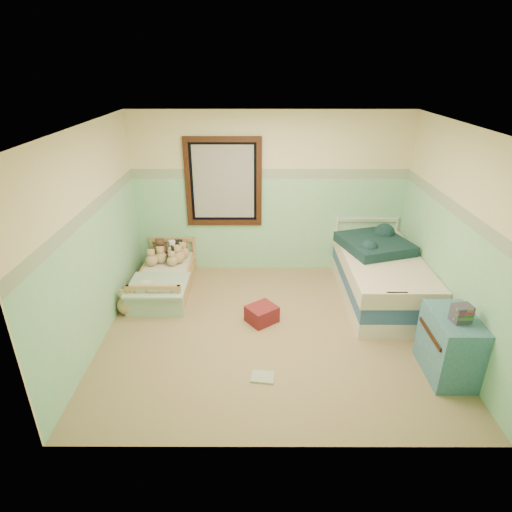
{
  "coord_description": "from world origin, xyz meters",
  "views": [
    {
      "loc": [
        -0.19,
        -4.49,
        3.11
      ],
      "look_at": [
        -0.2,
        0.35,
        0.88
      ],
      "focal_mm": 29.6,
      "sensor_mm": 36.0,
      "label": 1
    }
  ],
  "objects_px": {
    "plush_floor_cream": "(147,295)",
    "plush_floor_tan": "(127,305)",
    "dresser": "(450,345)",
    "red_pillow": "(262,314)",
    "floor_book": "(263,377)",
    "toddler_bed_frame": "(166,284)",
    "twin_bed_frame": "(378,292)"
  },
  "relations": [
    {
      "from": "toddler_bed_frame",
      "to": "red_pillow",
      "type": "distance_m",
      "value": 1.67
    },
    {
      "from": "plush_floor_cream",
      "to": "dresser",
      "type": "distance_m",
      "value": 3.9
    },
    {
      "from": "red_pillow",
      "to": "floor_book",
      "type": "bearing_deg",
      "value": -90.05
    },
    {
      "from": "twin_bed_frame",
      "to": "red_pillow",
      "type": "xyz_separation_m",
      "value": [
        -1.68,
        -0.6,
        0.0
      ]
    },
    {
      "from": "plush_floor_tan",
      "to": "twin_bed_frame",
      "type": "height_order",
      "value": "plush_floor_tan"
    },
    {
      "from": "toddler_bed_frame",
      "to": "plush_floor_cream",
      "type": "relative_size",
      "value": 6.07
    },
    {
      "from": "twin_bed_frame",
      "to": "floor_book",
      "type": "xyz_separation_m",
      "value": [
        -1.68,
        -1.69,
        -0.1
      ]
    },
    {
      "from": "toddler_bed_frame",
      "to": "dresser",
      "type": "distance_m",
      "value": 3.9
    },
    {
      "from": "twin_bed_frame",
      "to": "plush_floor_cream",
      "type": "bearing_deg",
      "value": -177.85
    },
    {
      "from": "toddler_bed_frame",
      "to": "floor_book",
      "type": "distance_m",
      "value": 2.42
    },
    {
      "from": "toddler_bed_frame",
      "to": "plush_floor_cream",
      "type": "distance_m",
      "value": 0.43
    },
    {
      "from": "floor_book",
      "to": "plush_floor_tan",
      "type": "bearing_deg",
      "value": 152.0
    },
    {
      "from": "toddler_bed_frame",
      "to": "floor_book",
      "type": "relative_size",
      "value": 5.89
    },
    {
      "from": "twin_bed_frame",
      "to": "dresser",
      "type": "xyz_separation_m",
      "value": [
        0.31,
        -1.6,
        0.25
      ]
    },
    {
      "from": "twin_bed_frame",
      "to": "plush_floor_tan",
      "type": "bearing_deg",
      "value": -173.48
    },
    {
      "from": "toddler_bed_frame",
      "to": "red_pillow",
      "type": "height_order",
      "value": "red_pillow"
    },
    {
      "from": "plush_floor_cream",
      "to": "dresser",
      "type": "bearing_deg",
      "value": -22.21
    },
    {
      "from": "plush_floor_tan",
      "to": "red_pillow",
      "type": "relative_size",
      "value": 0.71
    },
    {
      "from": "red_pillow",
      "to": "toddler_bed_frame",
      "type": "bearing_deg",
      "value": 149.11
    },
    {
      "from": "plush_floor_cream",
      "to": "floor_book",
      "type": "distance_m",
      "value": 2.25
    },
    {
      "from": "plush_floor_cream",
      "to": "floor_book",
      "type": "height_order",
      "value": "plush_floor_cream"
    },
    {
      "from": "toddler_bed_frame",
      "to": "plush_floor_tan",
      "type": "xyz_separation_m",
      "value": [
        -0.39,
        -0.66,
        0.03
      ]
    },
    {
      "from": "toddler_bed_frame",
      "to": "plush_floor_cream",
      "type": "bearing_deg",
      "value": -115.61
    },
    {
      "from": "twin_bed_frame",
      "to": "dresser",
      "type": "height_order",
      "value": "dresser"
    },
    {
      "from": "dresser",
      "to": "floor_book",
      "type": "relative_size",
      "value": 2.9
    },
    {
      "from": "dresser",
      "to": "red_pillow",
      "type": "relative_size",
      "value": 2.02
    },
    {
      "from": "toddler_bed_frame",
      "to": "plush_floor_tan",
      "type": "distance_m",
      "value": 0.77
    },
    {
      "from": "plush_floor_cream",
      "to": "dresser",
      "type": "height_order",
      "value": "dresser"
    },
    {
      "from": "plush_floor_cream",
      "to": "plush_floor_tan",
      "type": "xyz_separation_m",
      "value": [
        -0.21,
        -0.28,
        0.01
      ]
    },
    {
      "from": "red_pillow",
      "to": "floor_book",
      "type": "xyz_separation_m",
      "value": [
        -0.0,
        -1.1,
        -0.1
      ]
    },
    {
      "from": "dresser",
      "to": "red_pillow",
      "type": "bearing_deg",
      "value": 153.33
    },
    {
      "from": "red_pillow",
      "to": "floor_book",
      "type": "distance_m",
      "value": 1.1
    }
  ]
}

